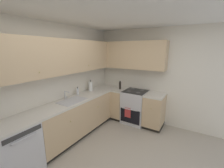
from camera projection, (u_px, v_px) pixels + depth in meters
The scene contains 16 objects.
wall_back at pixel (48, 85), 3.11m from camera, with size 4.21×0.05×2.56m, color silver.
wall_right at pixel (157, 78), 3.96m from camera, with size 0.05×3.49×2.56m, color silver.
ceiling at pixel (120, 5), 1.94m from camera, with size 4.21×3.49×0.05m, color white.
dishwasher at pixel (17, 149), 2.38m from camera, with size 0.60×0.63×0.87m.
lower_cabinets_back at pixel (76, 118), 3.49m from camera, with size 2.06×0.62×0.87m.
countertop_back at pixel (75, 100), 3.39m from camera, with size 3.26×0.60×0.04m, color beige.
lower_cabinets_right at pixel (139, 108), 4.05m from camera, with size 0.62×1.40×0.87m.
countertop_right at pixel (140, 93), 3.95m from camera, with size 0.60×1.40×0.03m.
oven_range at pixel (135, 106), 4.13m from camera, with size 0.68×0.62×1.05m.
upper_cabinets_back at pixel (62, 57), 3.10m from camera, with size 2.94×0.34×0.73m.
upper_cabinets_right at pixel (130, 55), 4.04m from camera, with size 0.32×1.95×0.73m.
sink at pixel (72, 103), 3.28m from camera, with size 0.61×0.40×0.10m.
faucet at pixel (66, 94), 3.36m from camera, with size 0.07×0.16×0.19m.
soap_bottle at pixel (78, 91), 3.68m from camera, with size 0.06×0.06×0.21m.
paper_towel_roll at pixel (91, 86), 4.06m from camera, with size 0.11×0.11×0.31m.
oil_bottle at pixel (120, 85), 4.23m from camera, with size 0.06×0.06×0.24m.
Camera 1 is at (-1.86, -1.02, 2.01)m, focal length 23.59 mm.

